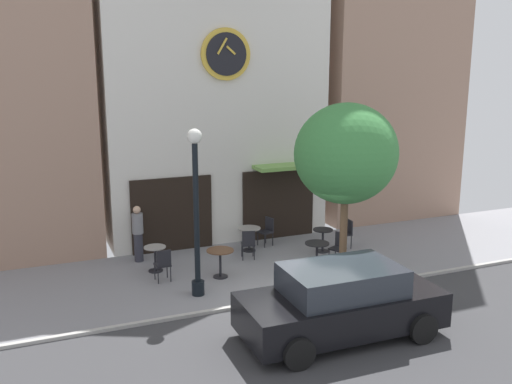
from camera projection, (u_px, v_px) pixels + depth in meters
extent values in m
cube|color=gray|center=(262.00, 267.00, 16.20)|extent=(25.88, 4.88, 0.05)
cube|color=#38383A|center=(361.00, 350.00, 11.51)|extent=(25.88, 5.52, 0.05)
cube|color=#A8A5A0|center=(300.00, 296.00, 14.00)|extent=(25.88, 0.12, 0.08)
cube|color=silver|center=(214.00, 98.00, 18.31)|extent=(7.19, 2.17, 9.16)
cylinder|color=gold|center=(226.00, 54.00, 16.97)|extent=(1.55, 0.10, 1.55)
cylinder|color=black|center=(226.00, 54.00, 16.92)|extent=(1.27, 0.04, 1.27)
cube|color=gold|center=(231.00, 50.00, 16.91)|extent=(0.30, 0.03, 0.27)
cube|color=gold|center=(222.00, 46.00, 16.78)|extent=(0.34, 0.03, 0.49)
cube|color=black|center=(172.00, 214.00, 17.37)|extent=(2.52, 0.10, 2.30)
cube|color=black|center=(278.00, 204.00, 18.71)|extent=(2.52, 0.10, 2.30)
cube|color=#72A84C|center=(289.00, 166.00, 18.23)|extent=(2.30, 0.90, 0.12)
cube|color=#9E7A66|center=(381.00, 26.00, 20.97)|extent=(5.40, 3.67, 14.07)
cylinder|color=black|center=(198.00, 288.00, 14.17)|extent=(0.32, 0.32, 0.36)
cylinder|color=black|center=(196.00, 221.00, 13.80)|extent=(0.14, 0.14, 3.81)
sphere|color=white|center=(194.00, 136.00, 13.34)|extent=(0.36, 0.36, 0.36)
cylinder|color=brown|center=(343.00, 235.00, 15.03)|extent=(0.20, 0.20, 2.44)
ellipsoid|color=#3D8442|center=(346.00, 154.00, 14.55)|extent=(2.75, 2.48, 2.61)
cylinder|color=black|center=(155.00, 259.00, 15.75)|extent=(0.07, 0.07, 0.70)
cylinder|color=black|center=(156.00, 271.00, 15.82)|extent=(0.40, 0.40, 0.03)
cylinder|color=gray|center=(155.00, 247.00, 15.67)|extent=(0.61, 0.61, 0.03)
cylinder|color=black|center=(220.00, 264.00, 15.30)|extent=(0.07, 0.07, 0.76)
cylinder|color=black|center=(221.00, 276.00, 15.38)|extent=(0.40, 0.40, 0.03)
cylinder|color=brown|center=(220.00, 250.00, 15.22)|extent=(0.74, 0.74, 0.03)
cylinder|color=black|center=(249.00, 240.00, 17.49)|extent=(0.07, 0.07, 0.73)
cylinder|color=black|center=(249.00, 250.00, 17.56)|extent=(0.40, 0.40, 0.03)
cylinder|color=gray|center=(249.00, 228.00, 17.41)|extent=(0.70, 0.70, 0.03)
cylinder|color=black|center=(317.00, 256.00, 15.91)|extent=(0.07, 0.07, 0.76)
cylinder|color=black|center=(316.00, 268.00, 15.99)|extent=(0.40, 0.40, 0.03)
cylinder|color=black|center=(317.00, 243.00, 15.83)|extent=(0.69, 0.69, 0.03)
cylinder|color=black|center=(323.00, 241.00, 17.41)|extent=(0.07, 0.07, 0.70)
cylinder|color=black|center=(322.00, 251.00, 17.48)|extent=(0.40, 0.40, 0.03)
cylinder|color=black|center=(323.00, 230.00, 17.33)|extent=(0.62, 0.62, 0.03)
cube|color=black|center=(248.00, 244.00, 16.77)|extent=(0.49, 0.49, 0.04)
cube|color=black|center=(249.00, 239.00, 16.55)|extent=(0.38, 0.14, 0.45)
cylinder|color=black|center=(253.00, 249.00, 17.01)|extent=(0.03, 0.03, 0.45)
cylinder|color=black|center=(242.00, 250.00, 16.97)|extent=(0.03, 0.03, 0.45)
cylinder|color=black|center=(254.00, 253.00, 16.68)|extent=(0.03, 0.03, 0.45)
cylinder|color=black|center=(243.00, 253.00, 16.64)|extent=(0.03, 0.03, 0.45)
cube|color=black|center=(344.00, 234.00, 17.75)|extent=(0.42, 0.42, 0.04)
cube|color=black|center=(349.00, 227.00, 17.76)|extent=(0.06, 0.38, 0.45)
cylinder|color=black|center=(336.00, 240.00, 17.90)|extent=(0.03, 0.03, 0.45)
cylinder|color=black|center=(341.00, 243.00, 17.59)|extent=(0.03, 0.03, 0.45)
cylinder|color=black|center=(346.00, 239.00, 18.01)|extent=(0.03, 0.03, 0.45)
cylinder|color=black|center=(351.00, 242.00, 17.70)|extent=(0.03, 0.03, 0.45)
cube|color=black|center=(337.00, 249.00, 16.33)|extent=(0.54, 0.54, 0.04)
cube|color=black|center=(341.00, 240.00, 16.42)|extent=(0.21, 0.36, 0.45)
cylinder|color=black|center=(329.00, 256.00, 16.37)|extent=(0.03, 0.03, 0.45)
cylinder|color=black|center=(339.00, 259.00, 16.15)|extent=(0.03, 0.03, 0.45)
cylinder|color=black|center=(335.00, 253.00, 16.62)|extent=(0.03, 0.03, 0.45)
cylinder|color=black|center=(345.00, 256.00, 16.40)|extent=(0.03, 0.03, 0.45)
cube|color=black|center=(265.00, 232.00, 17.98)|extent=(0.50, 0.50, 0.04)
cube|color=black|center=(270.00, 224.00, 18.05)|extent=(0.15, 0.37, 0.45)
cylinder|color=black|center=(258.00, 239.00, 18.05)|extent=(0.03, 0.03, 0.45)
cylinder|color=black|center=(265.00, 241.00, 17.80)|extent=(0.03, 0.03, 0.45)
cylinder|color=black|center=(266.00, 236.00, 18.27)|extent=(0.03, 0.03, 0.45)
cylinder|color=black|center=(273.00, 239.00, 18.01)|extent=(0.03, 0.03, 0.45)
cube|color=black|center=(162.00, 265.00, 15.03)|extent=(0.42, 0.42, 0.04)
cube|color=black|center=(164.00, 259.00, 14.82)|extent=(0.38, 0.06, 0.45)
cylinder|color=black|center=(167.00, 270.00, 15.30)|extent=(0.03, 0.03, 0.45)
cylinder|color=black|center=(155.00, 272.00, 15.16)|extent=(0.03, 0.03, 0.45)
cylinder|color=black|center=(171.00, 274.00, 15.00)|extent=(0.03, 0.03, 0.45)
cylinder|color=black|center=(158.00, 276.00, 14.86)|extent=(0.03, 0.03, 0.45)
cylinder|color=#2D2D38|center=(139.00, 247.00, 16.55)|extent=(0.33, 0.33, 0.85)
cylinder|color=slate|center=(137.00, 223.00, 16.39)|extent=(0.41, 0.41, 0.60)
sphere|color=tan|center=(137.00, 210.00, 16.30)|extent=(0.22, 0.22, 0.22)
cube|color=black|center=(341.00, 309.00, 11.93)|extent=(4.33, 1.87, 0.75)
cube|color=#262B33|center=(342.00, 280.00, 11.79)|extent=(2.43, 1.62, 0.60)
cylinder|color=black|center=(422.00, 328.00, 11.68)|extent=(0.64, 0.23, 0.64)
cylinder|color=black|center=(374.00, 296.00, 13.32)|extent=(0.64, 0.23, 0.64)
cylinder|color=black|center=(298.00, 353.00, 10.67)|extent=(0.64, 0.23, 0.64)
cylinder|color=black|center=(262.00, 315.00, 12.30)|extent=(0.64, 0.23, 0.64)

